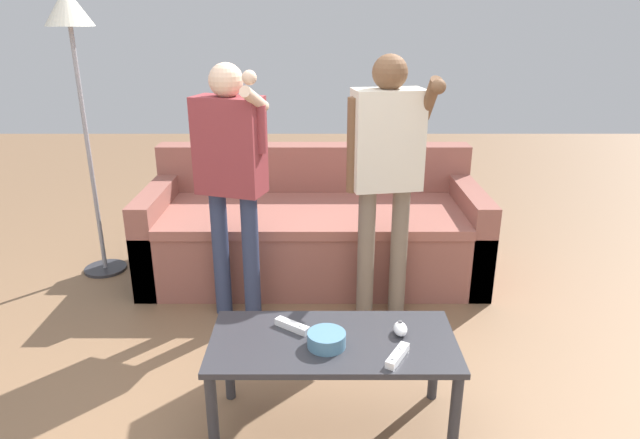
{
  "coord_description": "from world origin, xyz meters",
  "views": [
    {
      "loc": [
        0.17,
        -2.19,
        1.66
      ],
      "look_at": [
        0.17,
        0.27,
        0.76
      ],
      "focal_mm": 31.41,
      "sensor_mm": 36.0,
      "label": 1
    }
  ],
  "objects_px": {
    "coffee_table": "(332,352)",
    "game_remote_wand_near": "(397,355)",
    "floor_lamp": "(71,39)",
    "player_right": "(386,160)",
    "game_remote_wand_far": "(291,326)",
    "player_left": "(230,165)",
    "game_remote_nunchuk": "(399,329)",
    "couch": "(313,230)",
    "snack_bowl": "(326,340)"
  },
  "relations": [
    {
      "from": "coffee_table",
      "to": "game_remote_wand_near",
      "type": "xyz_separation_m",
      "value": [
        0.24,
        -0.13,
        0.07
      ]
    },
    {
      "from": "floor_lamp",
      "to": "player_right",
      "type": "xyz_separation_m",
      "value": [
        1.84,
        -0.59,
        -0.59
      ]
    },
    {
      "from": "game_remote_wand_far",
      "to": "player_left",
      "type": "bearing_deg",
      "value": 112.36
    },
    {
      "from": "coffee_table",
      "to": "player_right",
      "type": "bearing_deg",
      "value": 72.62
    },
    {
      "from": "coffee_table",
      "to": "game_remote_wand_near",
      "type": "distance_m",
      "value": 0.29
    },
    {
      "from": "coffee_table",
      "to": "player_right",
      "type": "distance_m",
      "value": 1.16
    },
    {
      "from": "player_left",
      "to": "game_remote_wand_near",
      "type": "distance_m",
      "value": 1.41
    },
    {
      "from": "game_remote_nunchuk",
      "to": "game_remote_wand_far",
      "type": "xyz_separation_m",
      "value": [
        -0.44,
        0.04,
        -0.01
      ]
    },
    {
      "from": "couch",
      "to": "coffee_table",
      "type": "distance_m",
      "value": 1.58
    },
    {
      "from": "coffee_table",
      "to": "game_remote_nunchuk",
      "type": "distance_m",
      "value": 0.29
    },
    {
      "from": "couch",
      "to": "snack_bowl",
      "type": "relative_size",
      "value": 14.33
    },
    {
      "from": "couch",
      "to": "game_remote_wand_far",
      "type": "height_order",
      "value": "couch"
    },
    {
      "from": "floor_lamp",
      "to": "couch",
      "type": "bearing_deg",
      "value": 0.6
    },
    {
      "from": "couch",
      "to": "player_right",
      "type": "height_order",
      "value": "player_right"
    },
    {
      "from": "game_remote_nunchuk",
      "to": "floor_lamp",
      "type": "relative_size",
      "value": 0.05
    },
    {
      "from": "couch",
      "to": "game_remote_wand_near",
      "type": "bearing_deg",
      "value": -78.86
    },
    {
      "from": "couch",
      "to": "game_remote_nunchuk",
      "type": "distance_m",
      "value": 1.59
    },
    {
      "from": "player_left",
      "to": "game_remote_wand_near",
      "type": "height_order",
      "value": "player_left"
    },
    {
      "from": "game_remote_nunchuk",
      "to": "couch",
      "type": "bearing_deg",
      "value": 103.59
    },
    {
      "from": "player_left",
      "to": "game_remote_nunchuk",
      "type": "bearing_deg",
      "value": -48.75
    },
    {
      "from": "player_left",
      "to": "snack_bowl",
      "type": "bearing_deg",
      "value": -63.45
    },
    {
      "from": "game_remote_wand_far",
      "to": "couch",
      "type": "bearing_deg",
      "value": 87.27
    },
    {
      "from": "coffee_table",
      "to": "game_remote_nunchuk",
      "type": "xyz_separation_m",
      "value": [
        0.28,
        0.04,
        0.08
      ]
    },
    {
      "from": "snack_bowl",
      "to": "floor_lamp",
      "type": "relative_size",
      "value": 0.08
    },
    {
      "from": "snack_bowl",
      "to": "game_remote_wand_near",
      "type": "bearing_deg",
      "value": -18.04
    },
    {
      "from": "couch",
      "to": "game_remote_wand_far",
      "type": "bearing_deg",
      "value": -92.73
    },
    {
      "from": "coffee_table",
      "to": "player_left",
      "type": "xyz_separation_m",
      "value": [
        -0.53,
        0.96,
        0.53
      ]
    },
    {
      "from": "couch",
      "to": "floor_lamp",
      "type": "height_order",
      "value": "floor_lamp"
    },
    {
      "from": "coffee_table",
      "to": "game_remote_wand_near",
      "type": "relative_size",
      "value": 6.32
    },
    {
      "from": "coffee_table",
      "to": "player_left",
      "type": "distance_m",
      "value": 1.22
    },
    {
      "from": "couch",
      "to": "coffee_table",
      "type": "bearing_deg",
      "value": -86.51
    },
    {
      "from": "couch",
      "to": "coffee_table",
      "type": "xyz_separation_m",
      "value": [
        0.1,
        -1.58,
        0.09
      ]
    },
    {
      "from": "floor_lamp",
      "to": "game_remote_wand_far",
      "type": "distance_m",
      "value": 2.29
    },
    {
      "from": "snack_bowl",
      "to": "game_remote_wand_far",
      "type": "bearing_deg",
      "value": 137.98
    },
    {
      "from": "couch",
      "to": "game_remote_nunchuk",
      "type": "bearing_deg",
      "value": -76.41
    },
    {
      "from": "game_remote_wand_near",
      "to": "floor_lamp",
      "type": "bearing_deg",
      "value": 136.26
    },
    {
      "from": "floor_lamp",
      "to": "game_remote_wand_far",
      "type": "relative_size",
      "value": 12.07
    },
    {
      "from": "coffee_table",
      "to": "player_right",
      "type": "xyz_separation_m",
      "value": [
        0.3,
        0.97,
        0.56
      ]
    },
    {
      "from": "floor_lamp",
      "to": "player_left",
      "type": "xyz_separation_m",
      "value": [
        1.0,
        -0.6,
        -0.62
      ]
    },
    {
      "from": "player_right",
      "to": "game_remote_wand_near",
      "type": "xyz_separation_m",
      "value": [
        -0.06,
        -1.1,
        -0.48
      ]
    },
    {
      "from": "couch",
      "to": "player_left",
      "type": "distance_m",
      "value": 0.98
    },
    {
      "from": "snack_bowl",
      "to": "game_remote_wand_far",
      "type": "relative_size",
      "value": 1.01
    },
    {
      "from": "player_right",
      "to": "couch",
      "type": "bearing_deg",
      "value": 123.24
    },
    {
      "from": "coffee_table",
      "to": "player_left",
      "type": "relative_size",
      "value": 0.69
    },
    {
      "from": "snack_bowl",
      "to": "game_remote_wand_near",
      "type": "xyz_separation_m",
      "value": [
        0.27,
        -0.09,
        -0.01
      ]
    },
    {
      "from": "game_remote_wand_near",
      "to": "player_right",
      "type": "bearing_deg",
      "value": 86.78
    },
    {
      "from": "coffee_table",
      "to": "game_remote_wand_near",
      "type": "bearing_deg",
      "value": -29.15
    },
    {
      "from": "player_left",
      "to": "game_remote_wand_far",
      "type": "bearing_deg",
      "value": -67.64
    },
    {
      "from": "game_remote_nunchuk",
      "to": "snack_bowl",
      "type": "bearing_deg",
      "value": -163.56
    },
    {
      "from": "snack_bowl",
      "to": "player_right",
      "type": "bearing_deg",
      "value": 72.02
    }
  ]
}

